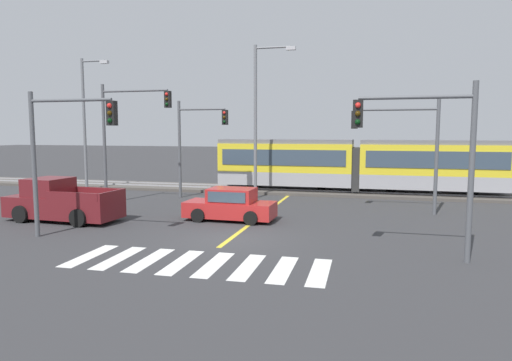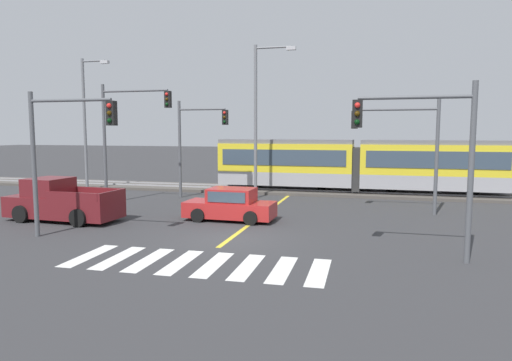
# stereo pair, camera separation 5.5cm
# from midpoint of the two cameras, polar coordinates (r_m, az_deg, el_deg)

# --- Properties ---
(ground_plane) EXTENTS (200.00, 200.00, 0.00)m
(ground_plane) POSITION_cam_midpoint_polar(r_m,az_deg,el_deg) (17.81, -3.26, -7.35)
(ground_plane) COLOR #333335
(track_bed) EXTENTS (120.00, 4.00, 0.18)m
(track_bed) POSITION_cam_midpoint_polar(r_m,az_deg,el_deg) (31.48, 4.77, -1.27)
(track_bed) COLOR #4C4742
(track_bed) RESTS_ON ground
(rail_near) EXTENTS (120.00, 0.08, 0.10)m
(rail_near) POSITION_cam_midpoint_polar(r_m,az_deg,el_deg) (30.76, 4.54, -1.18)
(rail_near) COLOR #939399
(rail_near) RESTS_ON track_bed
(rail_far) EXTENTS (120.00, 0.08, 0.10)m
(rail_far) POSITION_cam_midpoint_polar(r_m,az_deg,el_deg) (32.17, 5.00, -0.86)
(rail_far) COLOR #939399
(rail_far) RESTS_ON track_bed
(light_rail_tram) EXTENTS (18.50, 2.64, 3.43)m
(light_rail_tram) POSITION_cam_midpoint_polar(r_m,az_deg,el_deg) (30.84, 12.53, 2.11)
(light_rail_tram) COLOR #9E9EA3
(light_rail_tram) RESTS_ON track_bed
(crosswalk_stripe_0) EXTENTS (0.61, 2.81, 0.01)m
(crosswalk_stripe_0) POSITION_cam_midpoint_polar(r_m,az_deg,el_deg) (16.52, -20.04, -8.80)
(crosswalk_stripe_0) COLOR silver
(crosswalk_stripe_0) RESTS_ON ground
(crosswalk_stripe_1) EXTENTS (0.61, 2.81, 0.01)m
(crosswalk_stripe_1) POSITION_cam_midpoint_polar(r_m,az_deg,el_deg) (15.95, -16.70, -9.21)
(crosswalk_stripe_1) COLOR silver
(crosswalk_stripe_1) RESTS_ON ground
(crosswalk_stripe_2) EXTENTS (0.61, 2.81, 0.01)m
(crosswalk_stripe_2) POSITION_cam_midpoint_polar(r_m,az_deg,el_deg) (15.44, -13.12, -9.63)
(crosswalk_stripe_2) COLOR silver
(crosswalk_stripe_2) RESTS_ON ground
(crosswalk_stripe_3) EXTENTS (0.61, 2.81, 0.01)m
(crosswalk_stripe_3) POSITION_cam_midpoint_polar(r_m,az_deg,el_deg) (14.99, -9.30, -10.03)
(crosswalk_stripe_3) COLOR silver
(crosswalk_stripe_3) RESTS_ON ground
(crosswalk_stripe_4) EXTENTS (0.61, 2.81, 0.01)m
(crosswalk_stripe_4) POSITION_cam_midpoint_polar(r_m,az_deg,el_deg) (14.61, -5.25, -10.40)
(crosswalk_stripe_4) COLOR silver
(crosswalk_stripe_4) RESTS_ON ground
(crosswalk_stripe_5) EXTENTS (0.61, 2.81, 0.01)m
(crosswalk_stripe_5) POSITION_cam_midpoint_polar(r_m,az_deg,el_deg) (14.30, -1.00, -10.74)
(crosswalk_stripe_5) COLOR silver
(crosswalk_stripe_5) RESTS_ON ground
(crosswalk_stripe_6) EXTENTS (0.61, 2.81, 0.01)m
(crosswalk_stripe_6) POSITION_cam_midpoint_polar(r_m,az_deg,el_deg) (14.08, 3.42, -11.03)
(crosswalk_stripe_6) COLOR silver
(crosswalk_stripe_6) RESTS_ON ground
(crosswalk_stripe_7) EXTENTS (0.61, 2.81, 0.01)m
(crosswalk_stripe_7) POSITION_cam_midpoint_polar(r_m,az_deg,el_deg) (13.94, 7.96, -11.26)
(crosswalk_stripe_7) COLOR silver
(crosswalk_stripe_7) RESTS_ON ground
(lane_centre_line) EXTENTS (0.20, 13.62, 0.01)m
(lane_centre_line) POSITION_cam_midpoint_polar(r_m,az_deg,el_deg) (22.97, 0.96, -4.25)
(lane_centre_line) COLOR gold
(lane_centre_line) RESTS_ON ground
(sedan_crossing) EXTENTS (4.23, 1.97, 1.52)m
(sedan_crossing) POSITION_cam_midpoint_polar(r_m,az_deg,el_deg) (21.42, -3.18, -3.14)
(sedan_crossing) COLOR #B22323
(sedan_crossing) RESTS_ON ground
(pickup_truck) EXTENTS (5.49, 2.42, 1.98)m
(pickup_truck) POSITION_cam_midpoint_polar(r_m,az_deg,el_deg) (23.15, -23.07, -2.56)
(pickup_truck) COLOR maroon
(pickup_truck) RESTS_ON ground
(traffic_light_near_right) EXTENTS (3.75, 0.38, 5.71)m
(traffic_light_near_right) POSITION_cam_midpoint_polar(r_m,az_deg,el_deg) (15.45, 20.80, 4.29)
(traffic_light_near_right) COLOR #515459
(traffic_light_near_right) RESTS_ON ground
(traffic_light_near_left) EXTENTS (3.75, 0.38, 5.68)m
(traffic_light_near_left) POSITION_cam_midpoint_polar(r_m,az_deg,el_deg) (18.96, -23.09, 4.59)
(traffic_light_near_left) COLOR #515459
(traffic_light_near_left) RESTS_ON ground
(traffic_light_mid_left) EXTENTS (4.25, 0.38, 6.80)m
(traffic_light_mid_left) POSITION_cam_midpoint_polar(r_m,az_deg,el_deg) (26.81, -15.98, 6.68)
(traffic_light_mid_left) COLOR #515459
(traffic_light_mid_left) RESTS_ON ground
(traffic_light_far_left) EXTENTS (3.25, 0.38, 6.02)m
(traffic_light_far_left) POSITION_cam_midpoint_polar(r_m,az_deg,el_deg) (28.47, -7.51, 5.62)
(traffic_light_far_left) COLOR #515459
(traffic_light_far_left) RESTS_ON ground
(traffic_light_mid_right) EXTENTS (4.25, 0.38, 5.82)m
(traffic_light_mid_right) POSITION_cam_midpoint_polar(r_m,az_deg,el_deg) (23.98, 18.30, 5.05)
(traffic_light_mid_right) COLOR #515459
(traffic_light_mid_right) RESTS_ON ground
(street_lamp_west) EXTENTS (2.11, 0.28, 9.05)m
(street_lamp_west) POSITION_cam_midpoint_polar(r_m,az_deg,el_deg) (33.54, -20.36, 7.40)
(street_lamp_west) COLOR slate
(street_lamp_west) RESTS_ON ground
(street_lamp_centre) EXTENTS (2.56, 0.28, 9.35)m
(street_lamp_centre) POSITION_cam_midpoint_polar(r_m,az_deg,el_deg) (28.19, 0.47, 8.52)
(street_lamp_centre) COLOR slate
(street_lamp_centre) RESTS_ON ground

